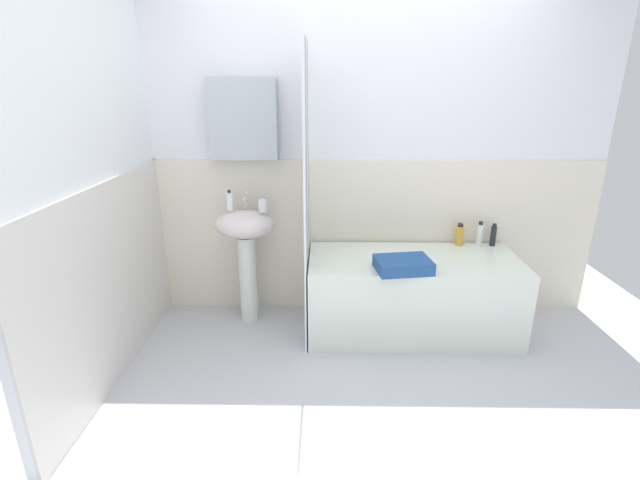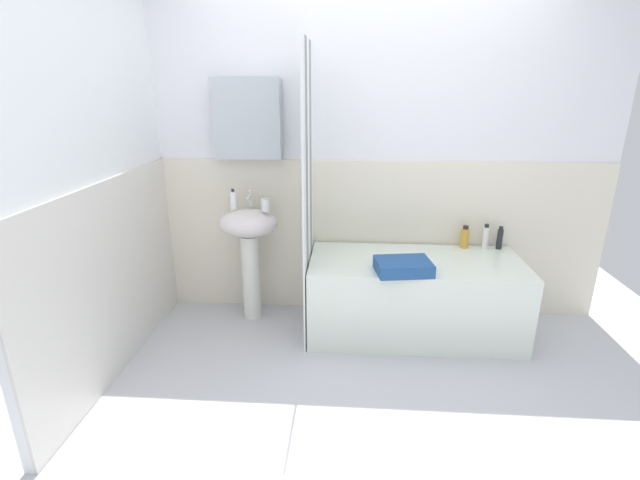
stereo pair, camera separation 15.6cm
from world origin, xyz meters
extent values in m
cube|color=silver|center=(0.00, 0.00, -0.02)|extent=(4.80, 5.60, 0.04)
cube|color=white|center=(0.00, 1.27, 1.20)|extent=(3.60, 0.05, 2.40)
cube|color=silver|center=(0.00, 1.24, 0.60)|extent=(3.60, 0.02, 1.20)
cube|color=silver|center=(-0.85, 1.18, 1.50)|extent=(0.48, 0.12, 0.56)
cube|color=white|center=(-1.57, 0.34, 1.20)|extent=(0.05, 1.81, 2.40)
cube|color=silver|center=(-1.54, 0.34, 0.60)|extent=(0.02, 1.81, 1.20)
cylinder|color=silver|center=(-0.85, 1.03, 0.33)|extent=(0.14, 0.14, 0.67)
ellipsoid|color=silver|center=(-0.85, 1.03, 0.77)|extent=(0.44, 0.34, 0.20)
cylinder|color=silver|center=(-0.85, 1.13, 0.89)|extent=(0.03, 0.03, 0.05)
cylinder|color=silver|center=(-0.85, 1.08, 0.95)|extent=(0.02, 0.10, 0.02)
sphere|color=silver|center=(-0.85, 1.13, 0.98)|extent=(0.03, 0.03, 0.03)
cylinder|color=white|center=(-0.95, 1.04, 0.93)|extent=(0.05, 0.05, 0.13)
sphere|color=#22222E|center=(-0.95, 1.04, 1.01)|extent=(0.02, 0.02, 0.02)
cylinder|color=white|center=(-0.71, 1.01, 0.91)|extent=(0.06, 0.06, 0.09)
cube|color=silver|center=(0.36, 0.88, 0.28)|extent=(1.49, 0.67, 0.57)
cube|color=white|center=(-0.39, 0.62, 1.00)|extent=(0.01, 0.13, 2.00)
cube|color=gray|center=(-0.39, 0.75, 1.00)|extent=(0.01, 0.13, 2.00)
cube|color=white|center=(-0.39, 0.88, 1.00)|extent=(0.01, 0.13, 2.00)
cube|color=gray|center=(-0.39, 1.02, 1.00)|extent=(0.01, 0.13, 2.00)
cube|color=white|center=(-0.39, 1.15, 1.00)|extent=(0.01, 0.13, 2.00)
cylinder|color=#23262C|center=(1.01, 1.16, 0.64)|extent=(0.04, 0.04, 0.15)
cylinder|color=#1B2829|center=(1.01, 1.16, 0.73)|extent=(0.03, 0.03, 0.02)
cylinder|color=white|center=(0.90, 1.15, 0.65)|extent=(0.04, 0.04, 0.17)
cylinder|color=black|center=(0.90, 1.15, 0.75)|extent=(0.03, 0.03, 0.02)
cylinder|color=gold|center=(0.75, 1.16, 0.64)|extent=(0.06, 0.06, 0.15)
cylinder|color=#2B2028|center=(0.75, 1.16, 0.73)|extent=(0.04, 0.04, 0.02)
cube|color=#254E8B|center=(0.25, 0.65, 0.61)|extent=(0.39, 0.30, 0.08)
camera|label=1|loc=(-0.26, -2.12, 1.72)|focal=25.45mm
camera|label=2|loc=(-0.10, -2.11, 1.72)|focal=25.45mm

